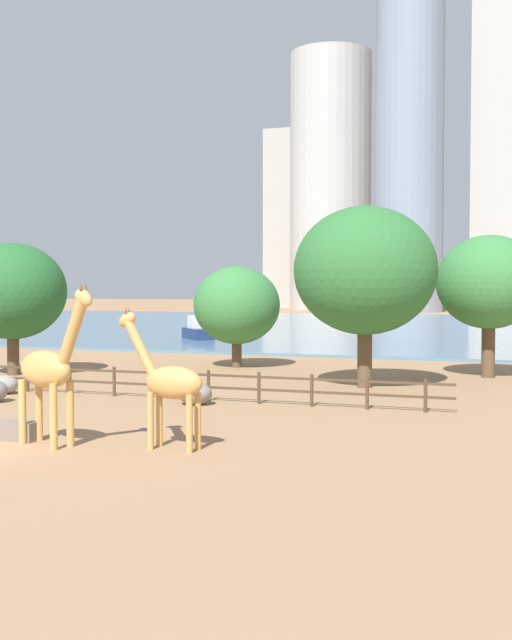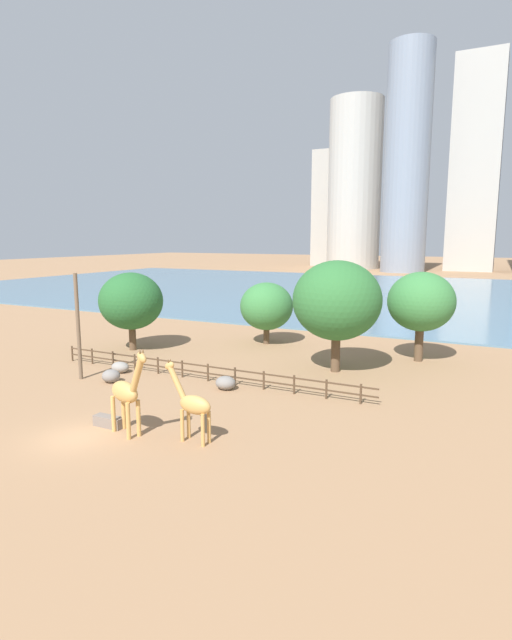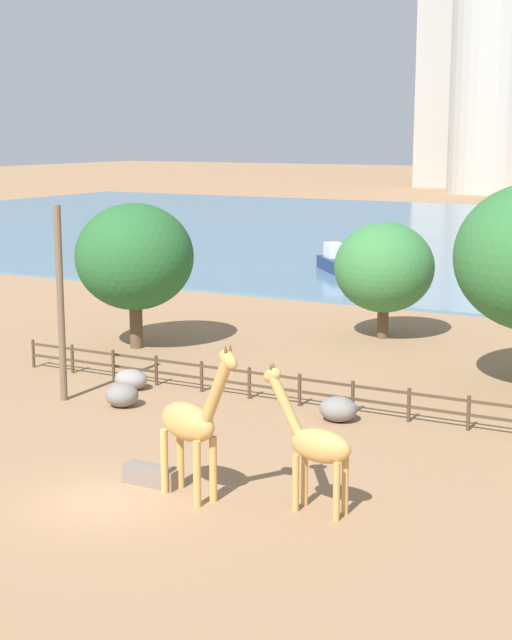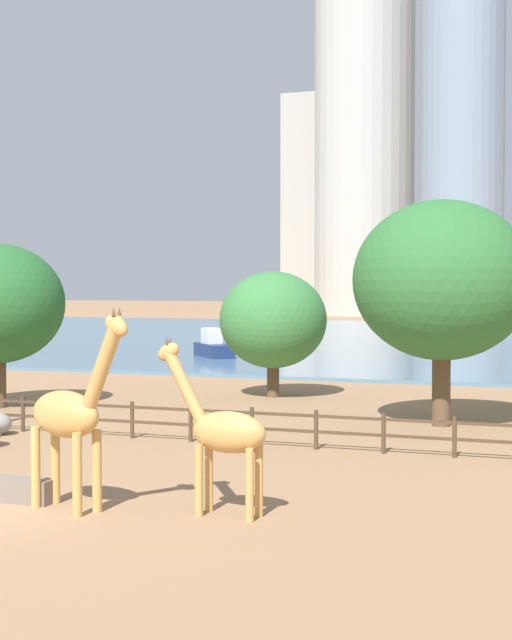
{
  "view_description": "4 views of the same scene",
  "coord_description": "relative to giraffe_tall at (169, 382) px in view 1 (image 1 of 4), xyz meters",
  "views": [
    {
      "loc": [
        16.23,
        -18.93,
        4.79
      ],
      "look_at": [
        1.72,
        20.99,
        3.07
      ],
      "focal_mm": 45.0,
      "sensor_mm": 36.0,
      "label": 1
    },
    {
      "loc": [
        19.58,
        -17.92,
        10.34
      ],
      "look_at": [
        -1.07,
        23.12,
        2.78
      ],
      "focal_mm": 28.0,
      "sensor_mm": 36.0,
      "label": 2
    },
    {
      "loc": [
        16.84,
        -21.69,
        10.67
      ],
      "look_at": [
        -0.75,
        10.86,
        3.53
      ],
      "focal_mm": 55.0,
      "sensor_mm": 36.0,
      "label": 3
    },
    {
      "loc": [
        14.46,
        -18.76,
        5.43
      ],
      "look_at": [
        -1.37,
        23.74,
        3.79
      ],
      "focal_mm": 55.0,
      "sensor_mm": 36.0,
      "label": 4
    }
  ],
  "objects": [
    {
      "name": "ground_plane",
      "position": [
        -5.75,
        77.64,
        -1.99
      ],
      "size": [
        400.0,
        400.0,
        0.0
      ],
      "primitive_type": "plane",
      "color": "#9E7551"
    },
    {
      "name": "harbor_water",
      "position": [
        -5.75,
        74.64,
        -1.89
      ],
      "size": [
        180.0,
        86.0,
        0.2
      ],
      "primitive_type": "cube",
      "color": "slate",
      "rests_on": "ground"
    },
    {
      "name": "giraffe_tall",
      "position": [
        0.0,
        0.0,
        0.0
      ],
      "size": [
        2.93,
        0.87,
        4.19
      ],
      "rotation": [
        0.0,
        0.0,
        3.08
      ],
      "color": "tan",
      "rests_on": "ground"
    },
    {
      "name": "giraffe_companion",
      "position": [
        -3.59,
        -0.81,
        0.34
      ],
      "size": [
        3.33,
        1.63,
        4.93
      ],
      "rotation": [
        0.0,
        0.0,
        5.96
      ],
      "color": "tan",
      "rests_on": "ground"
    },
    {
      "name": "boulder_by_pole",
      "position": [
        -12.53,
        8.58,
        -1.57
      ],
      "size": [
        1.46,
        1.14,
        0.85
      ],
      "primitive_type": "ellipsoid",
      "color": "gray",
      "rests_on": "ground"
    },
    {
      "name": "boulder_small",
      "position": [
        -2.99,
        8.47,
        -1.52
      ],
      "size": [
        1.43,
        1.25,
        0.94
      ],
      "primitive_type": "ellipsoid",
      "color": "gray",
      "rests_on": "ground"
    },
    {
      "name": "feeding_trough",
      "position": [
        -5.3,
        -0.42,
        -1.69
      ],
      "size": [
        1.8,
        0.6,
        0.6
      ],
      "primitive_type": "cube",
      "color": "#72665B",
      "rests_on": "ground"
    },
    {
      "name": "enclosure_fence",
      "position": [
        -5.98,
        9.64,
        -1.23
      ],
      "size": [
        26.12,
        0.14,
        1.3
      ],
      "color": "#4C3826",
      "rests_on": "ground"
    },
    {
      "name": "tree_left_large",
      "position": [
        7.58,
        22.91,
        3.06
      ],
      "size": [
        5.55,
        5.55,
        7.59
      ],
      "color": "brown",
      "rests_on": "ground"
    },
    {
      "name": "tree_center_broad",
      "position": [
        -17.01,
        15.33,
        2.59
      ],
      "size": [
        5.86,
        5.86,
        7.24
      ],
      "color": "brown",
      "rests_on": "ground"
    },
    {
      "name": "tree_right_tall",
      "position": [
        2.3,
        16.48,
        3.6
      ],
      "size": [
        6.84,
        6.84,
        8.69
      ],
      "color": "brown",
      "rests_on": "ground"
    },
    {
      "name": "tree_left_small",
      "position": [
        -7.01,
        23.44,
        1.73
      ],
      "size": [
        5.2,
        5.2,
        6.08
      ],
      "color": "brown",
      "rests_on": "ground"
    },
    {
      "name": "boat_ferry",
      "position": [
        -18.97,
        44.33,
        -1.09
      ],
      "size": [
        4.36,
        4.67,
        2.07
      ],
      "rotation": [
        0.0,
        0.0,
        5.42
      ],
      "color": "navy",
      "rests_on": "harbor_water"
    },
    {
      "name": "skyline_tower_glass",
      "position": [
        2.62,
        152.96,
        30.53
      ],
      "size": [
        14.42,
        9.59,
        65.04
      ],
      "primitive_type": "cube",
      "color": "#B7B2A8",
      "rests_on": "ground"
    },
    {
      "name": "skyline_block_left",
      "position": [
        -34.41,
        149.89,
        25.81
      ],
      "size": [
        17.72,
        17.72,
        55.62
      ],
      "primitive_type": "cylinder",
      "color": "#B7B2A8",
      "rests_on": "ground"
    },
    {
      "name": "skyline_tower_short",
      "position": [
        -15.32,
        138.16,
        31.06
      ],
      "size": [
        13.26,
        13.26,
        66.1
      ],
      "primitive_type": "cylinder",
      "color": "gray",
      "rests_on": "ground"
    },
    {
      "name": "skyline_block_wide",
      "position": [
        -49.1,
        163.16,
        19.17
      ],
      "size": [
        8.29,
        8.83,
        42.33
      ],
      "primitive_type": "cube",
      "color": "#ADA89E",
      "rests_on": "ground"
    }
  ]
}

